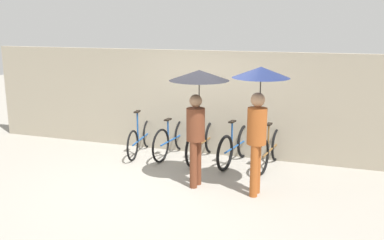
{
  "coord_description": "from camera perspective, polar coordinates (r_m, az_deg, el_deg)",
  "views": [
    {
      "loc": [
        2.6,
        -6.6,
        2.82
      ],
      "look_at": [
        0.0,
        0.93,
        1.0
      ],
      "focal_mm": 40.0,
      "sensor_mm": 36.0,
      "label": 1
    }
  ],
  "objects": [
    {
      "name": "parked_bicycle_0",
      "position": [
        9.45,
        -6.83,
        -2.36
      ],
      "size": [
        0.44,
        1.67,
        0.99
      ],
      "rotation": [
        0.0,
        0.0,
        1.69
      ],
      "color": "black",
      "rests_on": "ground"
    },
    {
      "name": "parked_bicycle_1",
      "position": [
        9.23,
        -2.67,
        -2.53
      ],
      "size": [
        0.44,
        1.71,
        0.97
      ],
      "rotation": [
        0.0,
        0.0,
        1.48
      ],
      "color": "black",
      "rests_on": "ground"
    },
    {
      "name": "pedestrian_leading",
      "position": [
        7.3,
        0.81,
        3.37
      ],
      "size": [
        1.04,
        1.04,
        2.04
      ],
      "rotation": [
        0.0,
        0.0,
        -0.11
      ],
      "color": "brown",
      "rests_on": "ground"
    },
    {
      "name": "ground_plane",
      "position": [
        7.64,
        -2.31,
        -8.82
      ],
      "size": [
        30.0,
        30.0,
        0.0
      ],
      "primitive_type": "plane",
      "color": "gray"
    },
    {
      "name": "parked_bicycle_3",
      "position": [
        8.75,
        5.79,
        -3.44
      ],
      "size": [
        0.48,
        1.69,
        1.11
      ],
      "rotation": [
        0.0,
        0.0,
        1.4
      ],
      "color": "black",
      "rests_on": "ground"
    },
    {
      "name": "back_wall",
      "position": [
        9.23,
        2.34,
        2.27
      ],
      "size": [
        10.83,
        0.12,
        2.25
      ],
      "color": "gray",
      "rests_on": "ground"
    },
    {
      "name": "parked_bicycle_2",
      "position": [
        8.97,
        1.45,
        -2.93
      ],
      "size": [
        0.44,
        1.77,
        0.98
      ],
      "rotation": [
        0.0,
        0.0,
        1.5
      ],
      "color": "black",
      "rests_on": "ground"
    },
    {
      "name": "parked_bicycle_4",
      "position": [
        8.66,
        10.4,
        -3.86
      ],
      "size": [
        0.44,
        1.63,
        1.06
      ],
      "rotation": [
        0.0,
        0.0,
        1.44
      ],
      "color": "black",
      "rests_on": "ground"
    },
    {
      "name": "pedestrian_center",
      "position": [
        6.99,
        8.95,
        2.98
      ],
      "size": [
        0.94,
        0.94,
        2.13
      ],
      "rotation": [
        0.0,
        0.0,
        -0.07
      ],
      "color": "#9E4C1E",
      "rests_on": "ground"
    }
  ]
}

